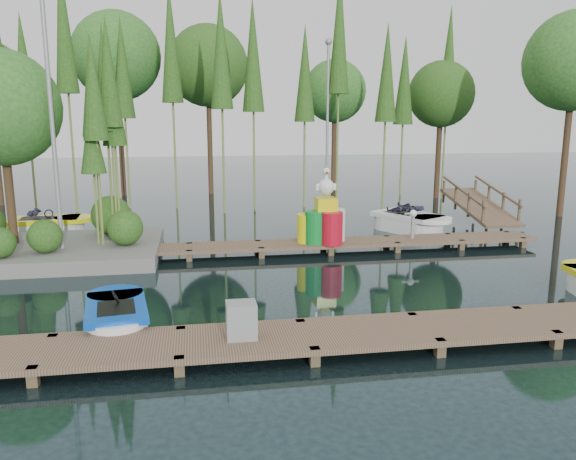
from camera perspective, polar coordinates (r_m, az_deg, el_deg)
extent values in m
plane|color=#1C3034|center=(14.10, -1.68, -4.85)|extent=(90.00, 90.00, 0.00)
cube|color=brown|center=(9.82, 1.95, -10.72)|extent=(18.00, 1.50, 0.10)
cube|color=brown|center=(9.49, -24.44, -13.94)|extent=(0.16, 0.16, 0.50)
cube|color=brown|center=(10.61, -22.70, -11.08)|extent=(0.16, 0.16, 0.50)
cube|color=brown|center=(9.16, -10.96, -13.99)|extent=(0.16, 0.16, 0.50)
cube|color=brown|center=(10.32, -10.79, -11.00)|extent=(0.16, 0.16, 0.50)
cube|color=brown|center=(9.34, 2.72, -13.29)|extent=(0.16, 0.16, 0.50)
cube|color=brown|center=(10.47, 1.25, -10.45)|extent=(0.16, 0.16, 0.50)
cube|color=brown|center=(9.98, 15.15, -12.00)|extent=(0.16, 0.16, 0.50)
cube|color=brown|center=(11.05, 12.43, -9.53)|extent=(0.16, 0.16, 0.50)
cube|color=brown|center=(11.01, 25.57, -10.49)|extent=(0.16, 0.16, 0.50)
cube|color=brown|center=(11.99, 22.12, -8.44)|extent=(0.16, 0.16, 0.50)
cube|color=brown|center=(16.58, 0.57, -1.47)|extent=(15.00, 1.20, 0.10)
cube|color=brown|center=(16.49, -24.25, -3.29)|extent=(0.16, 0.16, 0.50)
cube|color=brown|center=(17.39, -23.47, -2.50)|extent=(0.16, 0.16, 0.50)
cube|color=brown|center=(16.08, -17.24, -3.14)|extent=(0.16, 0.16, 0.50)
cube|color=brown|center=(17.00, -16.82, -2.34)|extent=(0.16, 0.16, 0.50)
cube|color=brown|center=(15.92, -9.99, -2.93)|extent=(0.16, 0.16, 0.50)
cube|color=brown|center=(16.85, -9.97, -2.13)|extent=(0.16, 0.16, 0.50)
cube|color=brown|center=(16.02, -2.71, -2.68)|extent=(0.16, 0.16, 0.50)
cube|color=brown|center=(16.95, -3.09, -1.90)|extent=(0.16, 0.16, 0.50)
cube|color=brown|center=(16.37, 4.36, -2.39)|extent=(0.16, 0.16, 0.50)
cube|color=brown|center=(17.28, 3.61, -1.64)|extent=(0.16, 0.16, 0.50)
cube|color=brown|center=(16.96, 11.04, -2.08)|extent=(0.16, 0.16, 0.50)
cube|color=brown|center=(17.84, 9.97, -1.38)|extent=(0.16, 0.16, 0.50)
cube|color=brown|center=(17.77, 17.18, -1.78)|extent=(0.16, 0.16, 0.50)
cube|color=brown|center=(18.61, 15.87, -1.12)|extent=(0.16, 0.16, 0.50)
cube|color=brown|center=(18.76, 22.74, -1.48)|extent=(0.16, 0.16, 0.50)
cube|color=brown|center=(19.55, 21.26, -0.87)|extent=(0.16, 0.16, 0.50)
cube|color=slate|center=(17.35, -23.16, -2.06)|extent=(6.20, 4.20, 0.42)
sphere|color=#2F5B1C|center=(16.22, -23.47, -0.59)|extent=(0.90, 0.90, 0.90)
sphere|color=#2F5B1C|center=(18.05, -17.55, 1.45)|extent=(1.20, 1.20, 1.20)
sphere|color=#2F5B1C|center=(16.13, -27.23, -1.16)|extent=(0.80, 0.80, 0.80)
sphere|color=#2F5B1C|center=(16.43, -16.21, 0.23)|extent=(1.00, 1.00, 1.00)
cylinder|color=#412D1B|center=(17.70, -26.47, 3.90)|extent=(0.24, 0.24, 3.60)
sphere|color=#377329|center=(17.60, -27.12, 11.01)|extent=(3.20, 3.20, 3.20)
cylinder|color=olive|center=(17.18, -17.75, 7.60)|extent=(0.07, 0.07, 5.93)
cone|color=#2F5B1C|center=(17.19, -18.18, 14.51)|extent=(0.70, 0.70, 2.97)
cylinder|color=olive|center=(17.07, -18.87, 7.06)|extent=(0.07, 0.07, 5.66)
cone|color=#2F5B1C|center=(17.06, -19.31, 13.70)|extent=(0.70, 0.70, 2.83)
cylinder|color=olive|center=(17.20, -17.05, 6.46)|extent=(0.07, 0.07, 5.22)
cone|color=#2F5B1C|center=(17.16, -17.41, 12.55)|extent=(0.70, 0.70, 2.61)
cylinder|color=olive|center=(16.45, -18.75, 6.69)|extent=(0.07, 0.07, 5.53)
cone|color=#2F5B1C|center=(16.42, -19.20, 13.43)|extent=(0.70, 0.70, 2.76)
cylinder|color=olive|center=(16.67, -19.01, 4.10)|extent=(0.07, 0.07, 4.01)
cone|color=#2F5B1C|center=(16.56, -19.33, 8.92)|extent=(0.70, 0.70, 2.01)
cylinder|color=olive|center=(17.04, -17.40, 7.90)|extent=(0.07, 0.07, 6.11)
cone|color=#2F5B1C|center=(17.07, -17.84, 15.07)|extent=(0.70, 0.70, 3.05)
cylinder|color=#412D1B|center=(25.01, 26.44, 8.14)|extent=(0.26, 0.26, 6.06)
sphere|color=#377329|center=(25.09, 27.07, 15.04)|extent=(3.81, 3.81, 3.81)
cylinder|color=#412D1B|center=(28.64, 15.05, 8.16)|extent=(0.26, 0.26, 5.02)
sphere|color=#2F5B1C|center=(28.63, 15.32, 13.17)|extent=(3.16, 3.16, 3.16)
cylinder|color=#412D1B|center=(31.08, 4.69, 9.00)|extent=(0.26, 0.26, 5.31)
sphere|color=#377329|center=(31.08, 4.77, 13.89)|extent=(3.34, 3.34, 3.34)
cylinder|color=#412D1B|center=(29.47, -7.98, 9.92)|extent=(0.26, 0.26, 6.46)
sphere|color=#2F5B1C|center=(29.56, -8.15, 16.19)|extent=(4.06, 4.06, 4.06)
cylinder|color=#412D1B|center=(29.64, -16.68, 9.94)|extent=(0.26, 0.26, 6.85)
sphere|color=#377329|center=(29.78, -17.07, 16.53)|extent=(4.31, 4.31, 4.31)
cylinder|color=olive|center=(27.08, -26.94, 10.70)|extent=(0.09, 0.09, 8.36)
cylinder|color=olive|center=(24.48, -24.85, 9.89)|extent=(0.09, 0.09, 7.48)
cone|color=#2F5B1C|center=(24.55, -25.27, 14.77)|extent=(0.90, 0.90, 4.11)
cylinder|color=olive|center=(24.74, -21.40, 12.70)|extent=(0.09, 0.09, 9.66)
cone|color=#2F5B1C|center=(24.98, -21.87, 18.89)|extent=(0.90, 0.90, 5.31)
cylinder|color=olive|center=(25.41, -16.20, 10.74)|extent=(0.09, 0.09, 7.69)
cone|color=#2F5B1C|center=(25.49, -16.48, 15.58)|extent=(0.90, 0.90, 4.23)
cylinder|color=olive|center=(24.91, -11.60, 12.45)|extent=(0.09, 0.09, 8.99)
cone|color=#2F5B1C|center=(25.09, -11.84, 18.20)|extent=(0.90, 0.90, 4.94)
cylinder|color=olive|center=(23.31, -6.69, 12.00)|extent=(0.09, 0.09, 8.44)
cone|color=#2F5B1C|center=(23.46, -6.83, 17.78)|extent=(0.90, 0.90, 4.64)
cylinder|color=olive|center=(23.54, -3.51, 11.79)|extent=(0.09, 0.09, 8.22)
cone|color=#2F5B1C|center=(23.67, -3.58, 17.37)|extent=(0.90, 0.90, 4.52)
cylinder|color=olive|center=(24.75, 1.70, 10.85)|extent=(0.09, 0.09, 7.41)
cone|color=#2F5B1C|center=(24.82, 1.73, 15.64)|extent=(0.90, 0.90, 4.07)
cylinder|color=olive|center=(25.33, 5.12, 13.50)|extent=(0.09, 0.09, 9.77)
cone|color=#2F5B1C|center=(25.57, 5.24, 19.64)|extent=(0.90, 0.90, 5.38)
cylinder|color=olive|center=(24.60, 9.84, 10.68)|extent=(0.09, 0.09, 7.40)
cone|color=#2F5B1C|center=(24.67, 10.01, 15.50)|extent=(0.90, 0.90, 4.07)
cylinder|color=olive|center=(26.58, 11.57, 10.38)|extent=(0.09, 0.09, 7.14)
cone|color=#2F5B1C|center=(26.62, 11.74, 14.68)|extent=(0.90, 0.90, 3.93)
cylinder|color=olive|center=(28.49, 15.77, 11.72)|extent=(0.09, 0.09, 8.61)
cone|color=#2F5B1C|center=(28.62, 16.04, 16.55)|extent=(0.90, 0.90, 4.74)
cylinder|color=gray|center=(16.34, -22.77, 8.97)|extent=(0.12, 0.12, 7.00)
cylinder|color=gray|center=(25.10, 4.01, 10.37)|extent=(0.12, 0.12, 7.00)
sphere|color=gray|center=(25.30, 4.13, 18.55)|extent=(0.30, 0.30, 0.30)
cube|color=brown|center=(22.92, 18.85, 2.27)|extent=(1.50, 3.94, 0.95)
cube|color=brown|center=(21.19, 19.22, 1.66)|extent=(0.08, 0.08, 0.90)
cube|color=brown|center=(22.13, 17.89, 2.42)|extent=(0.08, 0.08, 0.90)
cube|color=brown|center=(23.09, 16.66, 3.13)|extent=(0.08, 0.08, 0.90)
cube|color=brown|center=(24.06, 15.54, 3.77)|extent=(0.08, 0.08, 0.90)
cube|color=brown|center=(22.51, 17.38, 3.76)|extent=(0.06, 3.54, 0.83)
cube|color=brown|center=(21.89, 22.44, 1.72)|extent=(0.08, 0.08, 0.90)
cube|color=brown|center=(22.81, 21.02, 2.47)|extent=(0.08, 0.08, 0.90)
cube|color=brown|center=(23.74, 19.71, 3.15)|extent=(0.08, 0.08, 0.90)
cube|color=brown|center=(24.68, 18.49, 3.78)|extent=(0.08, 0.08, 0.90)
cube|color=brown|center=(23.17, 20.48, 3.76)|extent=(0.06, 3.54, 0.83)
cube|color=white|center=(11.16, -16.99, -8.85)|extent=(1.22, 1.22, 0.49)
cylinder|color=white|center=(11.67, -17.04, -7.96)|extent=(1.21, 1.21, 0.49)
cylinder|color=white|center=(10.65, -16.93, -9.83)|extent=(1.21, 1.21, 0.49)
cube|color=#0743BA|center=(11.07, -17.07, -7.55)|extent=(1.35, 2.00, 0.12)
cylinder|color=#0743BA|center=(11.82, -17.13, -6.35)|extent=(1.24, 1.24, 0.12)
cube|color=black|center=(10.89, -17.06, -7.65)|extent=(0.78, 0.97, 0.05)
torus|color=black|center=(11.15, -17.13, -6.46)|extent=(0.17, 0.26, 0.24)
cube|color=white|center=(20.70, -23.46, 0.07)|extent=(1.37, 1.36, 0.59)
cylinder|color=white|center=(20.59, -21.69, 0.15)|extent=(1.36, 1.36, 0.59)
cylinder|color=white|center=(20.83, -25.20, -0.01)|extent=(1.36, 1.36, 0.59)
cube|color=yellow|center=(20.64, -23.53, 0.94)|extent=(2.31, 1.44, 0.15)
cylinder|color=yellow|center=(20.49, -20.95, 1.06)|extent=(1.38, 1.38, 0.15)
cube|color=black|center=(20.67, -24.12, 1.04)|extent=(1.10, 0.86, 0.06)
torus|color=black|center=(20.58, -23.14, 1.54)|extent=(0.30, 0.18, 0.28)
imported|color=#1E1E2D|center=(20.64, -24.32, 1.74)|extent=(0.48, 0.37, 1.04)
cube|color=white|center=(20.14, 12.04, 0.50)|extent=(1.84, 1.85, 0.61)
cylinder|color=white|center=(19.74, 13.58, 0.22)|extent=(1.84, 1.84, 0.61)
cylinder|color=white|center=(20.55, 10.57, 0.78)|extent=(1.84, 1.84, 0.61)
cube|color=white|center=(20.08, 12.08, 1.44)|extent=(2.36, 2.71, 0.16)
cylinder|color=white|center=(19.50, 14.35, 1.05)|extent=(1.87, 1.87, 0.16)
cube|color=black|center=(20.21, 11.59, 1.67)|extent=(1.28, 1.38, 0.07)
torus|color=black|center=(19.94, 12.49, 2.01)|extent=(0.30, 0.35, 0.30)
imported|color=#1E1E2D|center=(20.21, 11.49, 2.33)|extent=(0.52, 0.56, 1.01)
imported|color=#1E1E2D|center=(20.28, 13.04, 2.11)|extent=(0.39, 0.43, 0.76)
cube|color=gray|center=(9.55, -4.76, -9.11)|extent=(0.50, 0.43, 0.62)
cylinder|color=yellow|center=(16.55, 1.90, 0.19)|extent=(0.57, 0.57, 0.85)
cylinder|color=#0E802A|center=(16.39, 2.83, 0.26)|extent=(0.64, 0.64, 0.96)
cylinder|color=silver|center=(16.84, 4.73, 0.53)|extent=(0.64, 0.64, 0.96)
cylinder|color=red|center=(16.28, 4.46, 0.16)|extent=(0.64, 0.64, 0.96)
cube|color=yellow|center=(16.45, 3.87, 2.64)|extent=(0.59, 0.59, 0.37)
sphere|color=white|center=(16.38, 3.89, 4.40)|extent=(0.47, 0.47, 0.47)
cylinder|color=white|center=(16.35, 3.90, 5.33)|extent=(0.11, 0.11, 0.32)
sphere|color=white|center=(16.33, 3.91, 5.96)|extent=(0.21, 0.21, 0.21)
cone|color=orange|center=(16.12, 4.09, 5.81)|extent=(0.11, 0.32, 0.11)
cube|color=white|center=(16.38, 3.89, 4.40)|extent=(0.59, 0.06, 0.19)
cylinder|color=gray|center=(17.51, 12.55, 0.22)|extent=(0.11, 0.11, 0.66)
sphere|color=white|center=(17.43, 12.61, 1.65)|extent=(0.22, 0.22, 0.22)
cube|color=gray|center=(17.43, 12.61, 1.65)|extent=(0.55, 0.04, 0.04)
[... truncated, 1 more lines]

